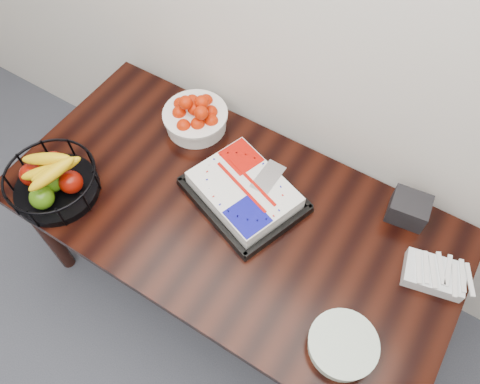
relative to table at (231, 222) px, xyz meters
The scene contains 7 objects.
table is the anchor object (origin of this frame).
cake_tray 0.15m from the table, 82.41° to the left, with size 0.54×0.48×0.09m.
tangerine_bowl 0.50m from the table, 141.36° to the left, with size 0.28×0.28×0.18m.
fruit_basket 0.72m from the table, 155.74° to the right, with size 0.36×0.36×0.19m.
plate_stack 0.66m from the table, 22.33° to the right, with size 0.23×0.23×0.06m.
fork_bag 0.79m from the table, 11.41° to the left, with size 0.23×0.18×0.06m.
napkin_box 0.70m from the table, 30.64° to the left, with size 0.14×0.12×0.10m, color black.
Camera 1 is at (0.53, 1.23, 2.34)m, focal length 35.00 mm.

